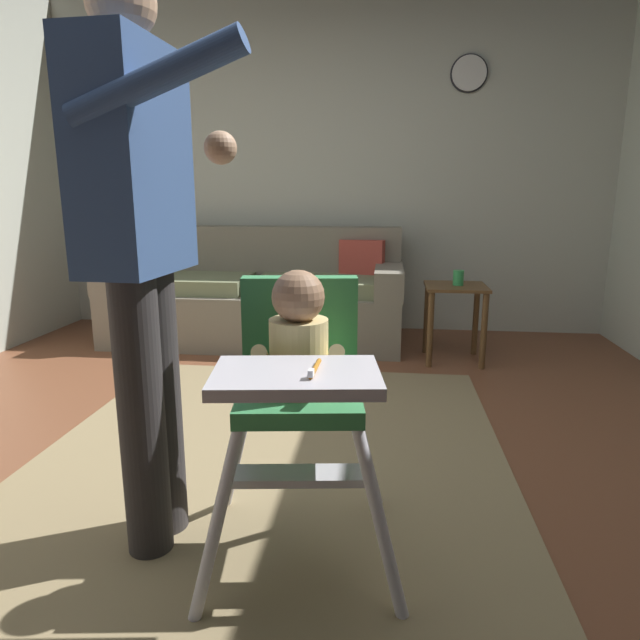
# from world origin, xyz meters

# --- Properties ---
(ground) EXTENTS (6.08, 6.46, 0.10)m
(ground) POSITION_xyz_m (0.00, 0.00, -0.05)
(ground) COLOR brown
(wall_far) EXTENTS (5.28, 0.06, 2.67)m
(wall_far) POSITION_xyz_m (0.00, 2.46, 1.33)
(wall_far) COLOR beige
(wall_far) RESTS_ON ground
(area_rug) EXTENTS (2.02, 2.97, 0.01)m
(area_rug) POSITION_xyz_m (0.02, -0.28, 0.00)
(area_rug) COLOR #8E7B56
(area_rug) RESTS_ON ground
(couch) EXTENTS (2.22, 0.86, 0.86)m
(couch) POSITION_xyz_m (-0.48, 1.94, 0.33)
(couch) COLOR gray
(couch) RESTS_ON ground
(high_chair) EXTENTS (0.68, 0.78, 0.91)m
(high_chair) POSITION_xyz_m (0.25, -0.63, 0.62)
(high_chair) COLOR silver
(high_chair) RESTS_ON ground
(adult_standing) EXTENTS (0.51, 0.51, 1.71)m
(adult_standing) POSITION_xyz_m (-0.22, -0.61, 0.97)
(adult_standing) COLOR #322E2F
(adult_standing) RESTS_ON ground
(side_table) EXTENTS (0.40, 0.40, 0.52)m
(side_table) POSITION_xyz_m (0.96, 1.55, 0.38)
(side_table) COLOR brown
(side_table) RESTS_ON ground
(sippy_cup) EXTENTS (0.07, 0.07, 0.10)m
(sippy_cup) POSITION_xyz_m (0.97, 1.55, 0.57)
(sippy_cup) COLOR green
(sippy_cup) RESTS_ON side_table
(wall_clock) EXTENTS (0.28, 0.04, 0.28)m
(wall_clock) POSITION_xyz_m (1.08, 2.42, 2.00)
(wall_clock) COLOR white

